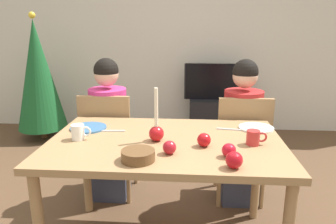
# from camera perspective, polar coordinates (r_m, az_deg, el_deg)

# --- Properties ---
(back_wall) EXTENTS (6.40, 0.10, 2.60)m
(back_wall) POSITION_cam_1_polar(r_m,az_deg,el_deg) (4.41, 2.34, 13.72)
(back_wall) COLOR beige
(back_wall) RESTS_ON ground
(dining_table) EXTENTS (1.40, 0.90, 0.75)m
(dining_table) POSITION_cam_1_polar(r_m,az_deg,el_deg) (1.96, -0.43, -7.27)
(dining_table) COLOR #99754C
(dining_table) RESTS_ON ground
(chair_left) EXTENTS (0.40, 0.40, 0.90)m
(chair_left) POSITION_cam_1_polar(r_m,az_deg,el_deg) (2.67, -10.51, -4.91)
(chair_left) COLOR #99754C
(chair_left) RESTS_ON ground
(chair_right) EXTENTS (0.40, 0.40, 0.90)m
(chair_right) POSITION_cam_1_polar(r_m,az_deg,el_deg) (2.61, 12.93, -5.46)
(chair_right) COLOR #99754C
(chair_right) RESTS_ON ground
(person_left_child) EXTENTS (0.30, 0.30, 1.17)m
(person_left_child) POSITION_cam_1_polar(r_m,az_deg,el_deg) (2.68, -10.39, -3.52)
(person_left_child) COLOR #33384C
(person_left_child) RESTS_ON ground
(person_right_child) EXTENTS (0.30, 0.30, 1.17)m
(person_right_child) POSITION_cam_1_polar(r_m,az_deg,el_deg) (2.62, 12.91, -4.04)
(person_right_child) COLOR #33384C
(person_right_child) RESTS_ON ground
(tv_stand) EXTENTS (0.64, 0.40, 0.48)m
(tv_stand) POSITION_cam_1_polar(r_m,az_deg,el_deg) (4.29, 8.12, -0.85)
(tv_stand) COLOR black
(tv_stand) RESTS_ON ground
(tv) EXTENTS (0.79, 0.05, 0.46)m
(tv) POSITION_cam_1_polar(r_m,az_deg,el_deg) (4.18, 8.36, 5.36)
(tv) COLOR black
(tv) RESTS_ON tv_stand
(christmas_tree) EXTENTS (0.60, 0.60, 1.57)m
(christmas_tree) POSITION_cam_1_polar(r_m,az_deg,el_deg) (4.30, -22.04, 6.06)
(christmas_tree) COLOR brown
(christmas_tree) RESTS_ON ground
(candle_centerpiece) EXTENTS (0.09, 0.09, 0.32)m
(candle_centerpiece) POSITION_cam_1_polar(r_m,az_deg,el_deg) (1.90, -2.07, -3.24)
(candle_centerpiece) COLOR red
(candle_centerpiece) RESTS_ON dining_table
(plate_left) EXTENTS (0.24, 0.24, 0.01)m
(plate_left) POSITION_cam_1_polar(r_m,az_deg,el_deg) (2.20, -13.95, -2.72)
(plate_left) COLOR teal
(plate_left) RESTS_ON dining_table
(plate_right) EXTENTS (0.23, 0.23, 0.01)m
(plate_right) POSITION_cam_1_polar(r_m,az_deg,el_deg) (2.22, 15.39, -2.73)
(plate_right) COLOR white
(plate_right) RESTS_ON dining_table
(mug_left) EXTENTS (0.12, 0.08, 0.09)m
(mug_left) POSITION_cam_1_polar(r_m,az_deg,el_deg) (2.00, -15.62, -3.45)
(mug_left) COLOR white
(mug_left) RESTS_ON dining_table
(mug_right) EXTENTS (0.12, 0.08, 0.09)m
(mug_right) POSITION_cam_1_polar(r_m,az_deg,el_deg) (1.91, 14.98, -4.40)
(mug_right) COLOR #B72D2D
(mug_right) RESTS_ON dining_table
(fork_left) EXTENTS (0.18, 0.03, 0.01)m
(fork_left) POSITION_cam_1_polar(r_m,az_deg,el_deg) (2.12, -10.07, -3.31)
(fork_left) COLOR silver
(fork_left) RESTS_ON dining_table
(fork_right) EXTENTS (0.18, 0.04, 0.01)m
(fork_right) POSITION_cam_1_polar(r_m,az_deg,el_deg) (2.15, 11.01, -3.03)
(fork_right) COLOR silver
(fork_right) RESTS_ON dining_table
(bowl_walnuts) EXTENTS (0.17, 0.17, 0.06)m
(bowl_walnuts) POSITION_cam_1_polar(r_m,az_deg,el_deg) (1.65, -5.33, -7.69)
(bowl_walnuts) COLOR brown
(bowl_walnuts) RESTS_ON dining_table
(apple_near_candle) EXTENTS (0.08, 0.08, 0.08)m
(apple_near_candle) POSITION_cam_1_polar(r_m,az_deg,el_deg) (1.59, 11.67, -8.34)
(apple_near_candle) COLOR #B60F18
(apple_near_candle) RESTS_ON dining_table
(apple_by_left_plate) EXTENTS (0.07, 0.07, 0.07)m
(apple_by_left_plate) POSITION_cam_1_polar(r_m,az_deg,el_deg) (1.72, 0.27, -6.31)
(apple_by_left_plate) COLOR #AC1721
(apple_by_left_plate) RESTS_ON dining_table
(apple_by_right_mug) EXTENTS (0.08, 0.08, 0.08)m
(apple_by_right_mug) POSITION_cam_1_polar(r_m,az_deg,el_deg) (1.83, 6.41, -4.95)
(apple_by_right_mug) COLOR #B41015
(apple_by_right_mug) RESTS_ON dining_table
(apple_far_edge) EXTENTS (0.07, 0.07, 0.07)m
(apple_far_edge) POSITION_cam_1_polar(r_m,az_deg,el_deg) (1.71, 10.76, -6.70)
(apple_far_edge) COLOR red
(apple_far_edge) RESTS_ON dining_table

